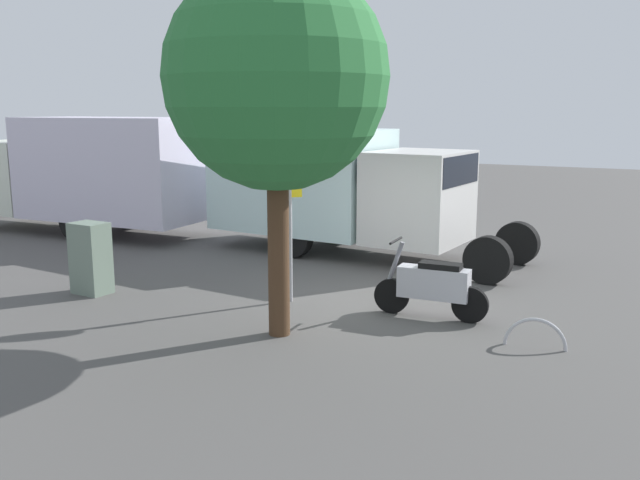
% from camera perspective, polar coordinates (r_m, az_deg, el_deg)
% --- Properties ---
extents(ground_plane, '(60.00, 60.00, 0.00)m').
position_cam_1_polar(ground_plane, '(11.60, 2.82, -5.16)').
color(ground_plane, '#4E4C4A').
extents(box_truck_near, '(7.30, 2.73, 2.76)m').
position_cam_1_polar(box_truck_near, '(15.24, 1.55, 4.68)').
color(box_truck_near, black).
rests_on(box_truck_near, ground).
extents(box_truck_far, '(8.48, 2.61, 3.00)m').
position_cam_1_polar(box_truck_far, '(18.73, -19.07, 5.54)').
color(box_truck_far, black).
rests_on(box_truck_far, ground).
extents(motorcycle, '(1.81, 0.55, 1.20)m').
position_cam_1_polar(motorcycle, '(10.72, 9.39, -3.77)').
color(motorcycle, black).
rests_on(motorcycle, ground).
extents(stop_sign, '(0.71, 0.33, 3.02)m').
position_cam_1_polar(stop_sign, '(11.23, -2.60, 4.76)').
color(stop_sign, '#9E9EA3').
rests_on(stop_sign, ground).
extents(street_tree, '(3.08, 3.08, 5.17)m').
position_cam_1_polar(street_tree, '(9.47, -3.65, 13.31)').
color(street_tree, '#47301E').
rests_on(street_tree, ground).
extents(utility_cabinet, '(0.66, 0.50, 1.26)m').
position_cam_1_polar(utility_cabinet, '(12.63, -18.61, -1.45)').
color(utility_cabinet, slate).
rests_on(utility_cabinet, ground).
extents(bike_rack_hoop, '(0.85, 0.15, 0.85)m').
position_cam_1_polar(bike_rack_hoop, '(9.89, 17.49, -8.57)').
color(bike_rack_hoop, '#B7B7BC').
rests_on(bike_rack_hoop, ground).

